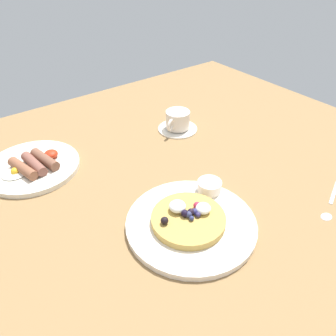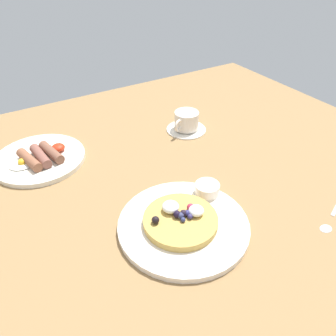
{
  "view_description": "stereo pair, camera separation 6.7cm",
  "coord_description": "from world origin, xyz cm",
  "px_view_note": "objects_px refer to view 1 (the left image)",
  "views": [
    {
      "loc": [
        -35.56,
        -52.59,
        51.51
      ],
      "look_at": [
        3.64,
        -0.77,
        4.0
      ],
      "focal_mm": 35.34,
      "sensor_mm": 36.0,
      "label": 1
    },
    {
      "loc": [
        -29.98,
        -56.37,
        51.51
      ],
      "look_at": [
        3.64,
        -0.77,
        4.0
      ],
      "focal_mm": 35.34,
      "sensor_mm": 36.0,
      "label": 2
    }
  ],
  "objects_px": {
    "syrup_ramekin": "(209,186)",
    "teaspoon": "(330,206)",
    "coffee_saucer": "(178,128)",
    "pancake_plate": "(191,224)",
    "coffee_cup": "(178,119)",
    "breakfast_plate": "(32,167)"
  },
  "relations": [
    {
      "from": "syrup_ramekin",
      "to": "breakfast_plate",
      "type": "bearing_deg",
      "value": 129.72
    },
    {
      "from": "coffee_saucer",
      "to": "pancake_plate",
      "type": "bearing_deg",
      "value": -124.54
    },
    {
      "from": "coffee_cup",
      "to": "teaspoon",
      "type": "xyz_separation_m",
      "value": [
        0.06,
        -0.49,
        -0.03
      ]
    },
    {
      "from": "syrup_ramekin",
      "to": "coffee_cup",
      "type": "height_order",
      "value": "coffee_cup"
    },
    {
      "from": "syrup_ramekin",
      "to": "coffee_saucer",
      "type": "height_order",
      "value": "syrup_ramekin"
    },
    {
      "from": "teaspoon",
      "to": "coffee_saucer",
      "type": "bearing_deg",
      "value": 96.26
    },
    {
      "from": "pancake_plate",
      "to": "coffee_saucer",
      "type": "height_order",
      "value": "pancake_plate"
    },
    {
      "from": "pancake_plate",
      "to": "coffee_cup",
      "type": "bearing_deg",
      "value": 55.58
    },
    {
      "from": "pancake_plate",
      "to": "teaspoon",
      "type": "distance_m",
      "value": 0.32
    },
    {
      "from": "coffee_saucer",
      "to": "teaspoon",
      "type": "height_order",
      "value": "coffee_saucer"
    },
    {
      "from": "breakfast_plate",
      "to": "syrup_ramekin",
      "type": "bearing_deg",
      "value": -50.28
    },
    {
      "from": "breakfast_plate",
      "to": "coffee_saucer",
      "type": "height_order",
      "value": "breakfast_plate"
    },
    {
      "from": "pancake_plate",
      "to": "teaspoon",
      "type": "bearing_deg",
      "value": -26.65
    },
    {
      "from": "breakfast_plate",
      "to": "teaspoon",
      "type": "distance_m",
      "value": 0.74
    },
    {
      "from": "breakfast_plate",
      "to": "pancake_plate",
      "type": "bearing_deg",
      "value": -64.13
    },
    {
      "from": "syrup_ramekin",
      "to": "coffee_cup",
      "type": "relative_size",
      "value": 0.57
    },
    {
      "from": "teaspoon",
      "to": "breakfast_plate",
      "type": "bearing_deg",
      "value": 131.36
    },
    {
      "from": "coffee_cup",
      "to": "pancake_plate",
      "type": "bearing_deg",
      "value": -124.42
    },
    {
      "from": "pancake_plate",
      "to": "coffee_cup",
      "type": "height_order",
      "value": "coffee_cup"
    },
    {
      "from": "syrup_ramekin",
      "to": "teaspoon",
      "type": "xyz_separation_m",
      "value": [
        0.19,
        -0.2,
        -0.02
      ]
    },
    {
      "from": "pancake_plate",
      "to": "breakfast_plate",
      "type": "relative_size",
      "value": 1.14
    },
    {
      "from": "teaspoon",
      "to": "coffee_cup",
      "type": "bearing_deg",
      "value": 96.44
    }
  ]
}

